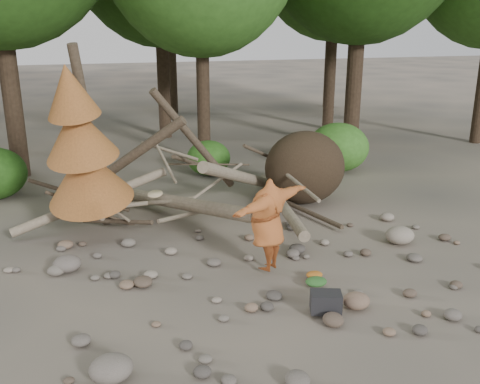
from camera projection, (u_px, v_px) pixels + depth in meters
name	position (u px, v px, depth m)	size (l,w,h in m)	color
ground	(269.00, 285.00, 10.03)	(120.00, 120.00, 0.00)	#514C44
deadfall_pile	(286.00, 171.00, 14.18)	(8.55, 5.24, 3.30)	#332619
dead_conifer	(82.00, 148.00, 11.58)	(2.06, 2.16, 4.35)	#4C3F30
bush_mid	(209.00, 158.00, 17.19)	(1.40, 1.40, 1.12)	#31681E
bush_right	(338.00, 147.00, 17.58)	(2.00, 2.00, 1.60)	#3D7B26
frisbee_thrower	(268.00, 225.00, 10.28)	(3.47, 1.79, 1.96)	#AB5626
backpack	(326.00, 305.00, 8.99)	(0.52, 0.34, 0.34)	black
cloth_green	(316.00, 284.00, 9.92)	(0.41, 0.34, 0.15)	#2A5E25
cloth_orange	(314.00, 277.00, 10.24)	(0.32, 0.26, 0.12)	#AA5F1D
boulder_front_left	(111.00, 368.00, 7.33)	(0.61, 0.55, 0.36)	#6C635A
boulder_front_right	(356.00, 301.00, 9.19)	(0.47, 0.43, 0.28)	#795E4B
boulder_mid_right	(400.00, 235.00, 11.90)	(0.65, 0.58, 0.39)	gray
boulder_mid_left	(67.00, 264.00, 10.56)	(0.55, 0.50, 0.33)	#675E56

